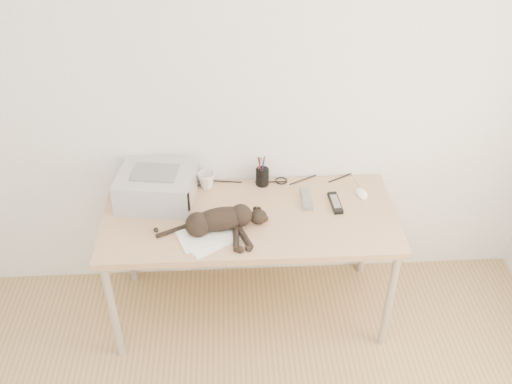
{
  "coord_description": "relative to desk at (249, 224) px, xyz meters",
  "views": [
    {
      "loc": [
        -0.09,
        -1.03,
        2.68
      ],
      "look_at": [
        0.03,
        1.34,
        0.93
      ],
      "focal_mm": 40.0,
      "sensor_mm": 36.0,
      "label": 1
    }
  ],
  "objects": [
    {
      "name": "mouse",
      "position": [
        0.65,
        0.07,
        0.15
      ],
      "size": [
        0.07,
        0.11,
        0.03
      ],
      "primitive_type": "ellipsoid",
      "rotation": [
        0.0,
        0.0,
        0.09
      ],
      "color": "white",
      "rests_on": "desk"
    },
    {
      "name": "remote_black",
      "position": [
        0.48,
        -0.01,
        0.14
      ],
      "size": [
        0.06,
        0.19,
        0.02
      ],
      "primitive_type": "cube",
      "rotation": [
        0.0,
        0.0,
        0.06
      ],
      "color": "black",
      "rests_on": "desk"
    },
    {
      "name": "remote_grey",
      "position": [
        0.33,
        0.04,
        0.14
      ],
      "size": [
        0.06,
        0.19,
        0.02
      ],
      "primitive_type": "cube",
      "rotation": [
        0.0,
        0.0,
        -0.01
      ],
      "color": "slate",
      "rests_on": "desk"
    },
    {
      "name": "papers",
      "position": [
        -0.22,
        -0.26,
        0.14
      ],
      "size": [
        0.36,
        0.31,
        0.01
      ],
      "color": "white",
      "rests_on": "desk"
    },
    {
      "name": "printer",
      "position": [
        -0.51,
        0.08,
        0.23
      ],
      "size": [
        0.45,
        0.4,
        0.19
      ],
      "color": "#A2A2A7",
      "rests_on": "desk"
    },
    {
      "name": "cat",
      "position": [
        -0.17,
        -0.2,
        0.19
      ],
      "size": [
        0.6,
        0.29,
        0.13
      ],
      "rotation": [
        0.0,
        0.0,
        0.2
      ],
      "color": "black",
      "rests_on": "desk"
    },
    {
      "name": "cable_tangle",
      "position": [
        0.0,
        0.22,
        0.14
      ],
      "size": [
        1.36,
        0.07,
        0.01
      ],
      "primitive_type": null,
      "color": "black",
      "rests_on": "desk"
    },
    {
      "name": "desk",
      "position": [
        0.0,
        0.0,
        0.0
      ],
      "size": [
        1.6,
        0.7,
        0.74
      ],
      "color": "tan",
      "rests_on": "floor"
    },
    {
      "name": "mug",
      "position": [
        -0.24,
        0.19,
        0.18
      ],
      "size": [
        0.13,
        0.13,
        0.1
      ],
      "primitive_type": "imported",
      "rotation": [
        0.0,
        0.0,
        0.32
      ],
      "color": "silver",
      "rests_on": "desk"
    },
    {
      "name": "pen_cup",
      "position": [
        0.09,
        0.2,
        0.19
      ],
      "size": [
        0.08,
        0.08,
        0.19
      ],
      "color": "black",
      "rests_on": "desk"
    },
    {
      "name": "wall_back",
      "position": [
        0.0,
        0.27,
        0.69
      ],
      "size": [
        3.5,
        0.0,
        3.5
      ],
      "primitive_type": "plane",
      "rotation": [
        1.57,
        0.0,
        0.0
      ],
      "color": "white",
      "rests_on": "floor"
    }
  ]
}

